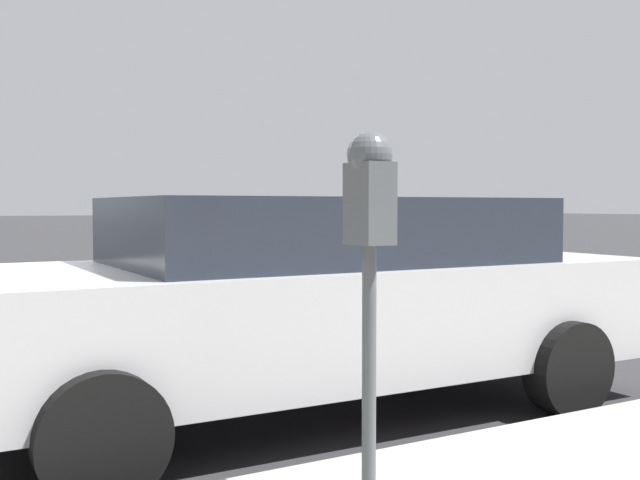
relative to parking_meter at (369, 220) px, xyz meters
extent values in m
plane|color=#2B2B2D|center=(2.74, 0.21, -1.35)|extent=(220.00, 220.00, 0.00)
cylinder|color=#4C5156|center=(0.00, 0.00, -0.64)|extent=(0.06, 0.06, 1.08)
cube|color=#4C5156|center=(0.00, 0.00, 0.07)|extent=(0.20, 0.14, 0.34)
sphere|color=#4C5156|center=(0.00, 0.00, 0.27)|extent=(0.19, 0.19, 0.19)
cube|color=#B21919|center=(0.11, 0.00, 0.02)|extent=(0.01, 0.11, 0.12)
cube|color=black|center=(0.11, 0.00, 0.14)|extent=(0.01, 0.10, 0.08)
cube|color=#B7BABF|center=(1.84, -0.65, -0.68)|extent=(1.91, 4.97, 0.70)
cube|color=#232833|center=(1.84, -0.85, -0.11)|extent=(1.67, 2.79, 0.44)
cylinder|color=black|center=(0.92, 0.89, -1.03)|extent=(0.23, 0.64, 0.64)
cylinder|color=black|center=(2.79, 0.88, -1.03)|extent=(0.23, 0.64, 0.64)
cylinder|color=black|center=(0.90, -2.18, -1.03)|extent=(0.23, 0.64, 0.64)
cylinder|color=black|center=(2.77, -2.20, -1.03)|extent=(0.23, 0.64, 0.64)
camera|label=1|loc=(-2.60, 1.70, 0.06)|focal=42.00mm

